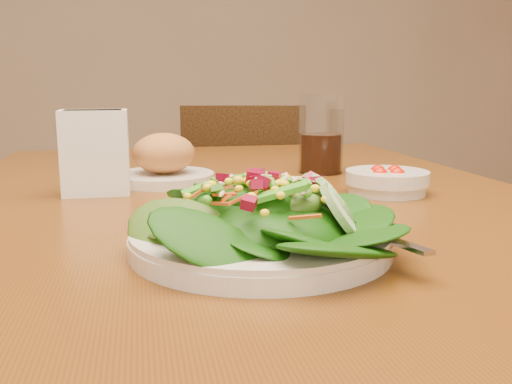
% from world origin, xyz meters
% --- Properties ---
extents(dining_table, '(0.90, 1.40, 0.75)m').
position_xyz_m(dining_table, '(0.00, 0.00, 0.65)').
color(dining_table, '#5F320D').
rests_on(dining_table, ground_plane).
extents(chair_far, '(0.46, 0.46, 0.85)m').
position_xyz_m(chair_far, '(0.17, 1.03, 0.45)').
color(chair_far, '#3A260F').
rests_on(chair_far, ground_plane).
extents(salad_plate, '(0.27, 0.26, 0.08)m').
position_xyz_m(salad_plate, '(-0.03, -0.23, 0.78)').
color(salad_plate, silver).
rests_on(salad_plate, dining_table).
extents(bread_plate, '(0.17, 0.17, 0.08)m').
position_xyz_m(bread_plate, '(-0.11, 0.19, 0.78)').
color(bread_plate, silver).
rests_on(bread_plate, dining_table).
extents(tomato_bowl, '(0.13, 0.13, 0.04)m').
position_xyz_m(tomato_bowl, '(0.21, 0.02, 0.77)').
color(tomato_bowl, silver).
rests_on(tomato_bowl, dining_table).
extents(drinking_glass, '(0.08, 0.08, 0.14)m').
position_xyz_m(drinking_glass, '(0.18, 0.24, 0.81)').
color(drinking_glass, silver).
rests_on(drinking_glass, dining_table).
extents(napkin_holder, '(0.10, 0.05, 0.13)m').
position_xyz_m(napkin_holder, '(-0.22, 0.10, 0.82)').
color(napkin_holder, white).
rests_on(napkin_holder, dining_table).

